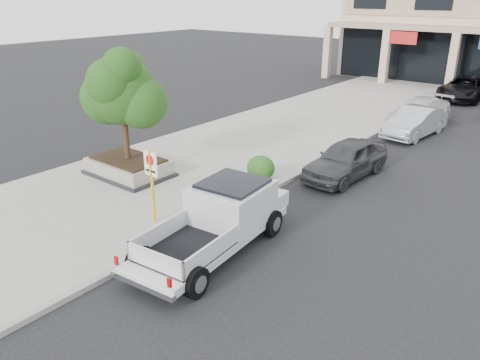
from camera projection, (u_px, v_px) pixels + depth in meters
name	position (u px, v px, depth m)	size (l,w,h in m)	color
ground	(229.00, 251.00, 13.13)	(120.00, 120.00, 0.00)	black
sidewalk	(221.00, 155.00, 20.63)	(8.00, 52.00, 0.15)	gray
curb	(297.00, 175.00, 18.34)	(0.20, 52.00, 0.15)	gray
planter	(129.00, 167.00, 18.10)	(3.20, 2.20, 0.68)	black
planter_tree	(127.00, 91.00, 17.04)	(2.90, 2.55, 4.00)	#301D12
no_parking_sign	(152.00, 177.00, 13.96)	(0.55, 0.09, 2.30)	#E9A60C
hedge	(261.00, 168.00, 17.57)	(1.10, 0.99, 0.94)	#154714
pickup_truck	(212.00, 223.00, 12.78)	(2.09, 5.65, 1.78)	silver
curb_car_a	(346.00, 159.00, 18.15)	(1.72, 4.27, 1.46)	#313437
curb_car_b	(415.00, 122.00, 23.35)	(1.52, 4.36, 1.44)	#AAABB2
curb_car_c	(419.00, 112.00, 25.35)	(1.98, 4.88, 1.42)	silver
curb_car_d	(464.00, 88.00, 31.35)	(2.51, 5.43, 1.51)	black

